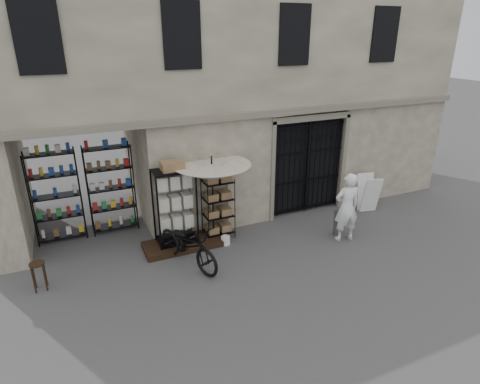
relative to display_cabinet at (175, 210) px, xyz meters
name	(u,v)px	position (x,y,z in m)	size (l,w,h in m)	color
ground	(291,255)	(2.51, -1.64, -1.04)	(80.00, 80.00, 0.00)	#242427
main_building	(229,60)	(2.51, 2.36, 3.46)	(14.00, 4.00, 9.00)	#ADA28A
shop_recess	(87,190)	(-1.99, 1.16, 0.46)	(3.00, 1.70, 3.00)	black
shop_shelving	(84,193)	(-2.04, 1.66, 0.21)	(2.70, 0.50, 2.50)	black
iron_gate	(304,165)	(4.26, 0.64, 0.46)	(2.50, 0.21, 3.00)	black
step_platform	(182,244)	(0.11, -0.09, -0.96)	(2.00, 0.90, 0.15)	black
display_cabinet	(175,210)	(0.00, 0.00, 0.00)	(1.04, 0.70, 2.14)	black
wire_rack	(218,209)	(1.19, 0.06, -0.19)	(0.91, 0.80, 1.72)	black
market_umbrella	(212,168)	(0.99, -0.08, 1.03)	(1.94, 1.97, 2.87)	black
white_bucket	(226,240)	(1.20, -0.44, -0.92)	(0.24, 0.24, 0.23)	white
bicycle	(189,265)	(-0.01, -1.01, -1.04)	(0.73, 1.10, 2.10)	black
wooden_stool	(39,276)	(-3.26, -0.64, -0.68)	(0.41, 0.41, 0.67)	black
steel_bollard	(336,223)	(4.20, -1.18, -0.67)	(0.13, 0.13, 0.73)	#5D5E62
shopkeeper	(343,239)	(4.25, -1.49, -1.04)	(0.70, 1.91, 0.46)	white
easel_sign	(368,193)	(6.08, -0.27, -0.44)	(0.66, 0.73, 1.15)	silver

